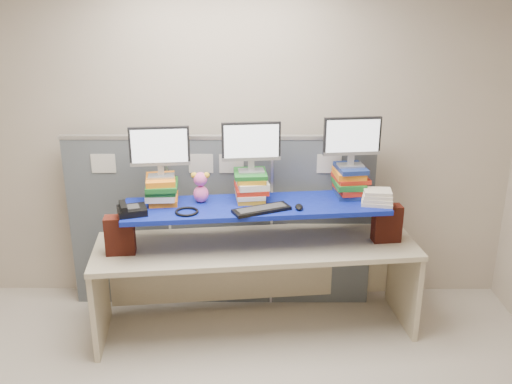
{
  "coord_description": "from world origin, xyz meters",
  "views": [
    {
      "loc": [
        0.32,
        -2.71,
        2.67
      ],
      "look_at": [
        0.3,
        1.35,
        1.2
      ],
      "focal_mm": 40.0,
      "sensor_mm": 36.0,
      "label": 1
    }
  ],
  "objects_px": {
    "keyboard": "(262,209)",
    "desk_phone": "(131,210)",
    "desk": "(256,261)",
    "monitor_left": "(160,149)",
    "monitor_right": "(352,139)",
    "blue_board": "(256,207)",
    "monitor_center": "(251,144)"
  },
  "relations": [
    {
      "from": "monitor_left",
      "to": "desk_phone",
      "type": "xyz_separation_m",
      "value": [
        -0.19,
        -0.24,
        -0.4
      ]
    },
    {
      "from": "monitor_right",
      "to": "desk_phone",
      "type": "height_order",
      "value": "monitor_right"
    },
    {
      "from": "monitor_right",
      "to": "desk_phone",
      "type": "relative_size",
      "value": 1.78
    },
    {
      "from": "monitor_right",
      "to": "keyboard",
      "type": "bearing_deg",
      "value": -160.28
    },
    {
      "from": "keyboard",
      "to": "desk_phone",
      "type": "xyz_separation_m",
      "value": [
        -0.96,
        -0.06,
        0.02
      ]
    },
    {
      "from": "blue_board",
      "to": "desk_phone",
      "type": "bearing_deg",
      "value": -174.2
    },
    {
      "from": "blue_board",
      "to": "keyboard",
      "type": "xyz_separation_m",
      "value": [
        0.04,
        -0.14,
        0.03
      ]
    },
    {
      "from": "monitor_right",
      "to": "desk_phone",
      "type": "distance_m",
      "value": 1.76
    },
    {
      "from": "monitor_right",
      "to": "desk_phone",
      "type": "xyz_separation_m",
      "value": [
        -1.65,
        -0.4,
        -0.43
      ]
    },
    {
      "from": "monitor_left",
      "to": "keyboard",
      "type": "bearing_deg",
      "value": -19.62
    },
    {
      "from": "keyboard",
      "to": "desk_phone",
      "type": "bearing_deg",
      "value": 158.77
    },
    {
      "from": "monitor_center",
      "to": "desk_phone",
      "type": "bearing_deg",
      "value": -166.78
    },
    {
      "from": "blue_board",
      "to": "monitor_right",
      "type": "bearing_deg",
      "value": 8.87
    },
    {
      "from": "desk",
      "to": "desk_phone",
      "type": "distance_m",
      "value": 1.07
    },
    {
      "from": "monitor_left",
      "to": "keyboard",
      "type": "xyz_separation_m",
      "value": [
        0.76,
        -0.18,
        -0.42
      ]
    },
    {
      "from": "blue_board",
      "to": "monitor_center",
      "type": "xyz_separation_m",
      "value": [
        -0.04,
        0.11,
        0.46
      ]
    },
    {
      "from": "keyboard",
      "to": "desk_phone",
      "type": "height_order",
      "value": "desk_phone"
    },
    {
      "from": "monitor_right",
      "to": "monitor_center",
      "type": "bearing_deg",
      "value": 180.0
    },
    {
      "from": "monitor_center",
      "to": "monitor_right",
      "type": "height_order",
      "value": "monitor_right"
    },
    {
      "from": "desk",
      "to": "monitor_left",
      "type": "distance_m",
      "value": 1.16
    },
    {
      "from": "desk",
      "to": "monitor_center",
      "type": "bearing_deg",
      "value": 101.36
    },
    {
      "from": "monitor_center",
      "to": "keyboard",
      "type": "relative_size",
      "value": 0.99
    },
    {
      "from": "desk",
      "to": "monitor_left",
      "type": "bearing_deg",
      "value": 170.54
    },
    {
      "from": "desk",
      "to": "blue_board",
      "type": "distance_m",
      "value": 0.47
    },
    {
      "from": "monitor_left",
      "to": "desk",
      "type": "bearing_deg",
      "value": -9.46
    },
    {
      "from": "desk",
      "to": "desk_phone",
      "type": "bearing_deg",
      "value": -174.2
    },
    {
      "from": "monitor_center",
      "to": "monitor_right",
      "type": "xyz_separation_m",
      "value": [
        0.78,
        0.09,
        0.02
      ]
    },
    {
      "from": "monitor_right",
      "to": "desk_phone",
      "type": "bearing_deg",
      "value": -172.81
    },
    {
      "from": "blue_board",
      "to": "monitor_center",
      "type": "height_order",
      "value": "monitor_center"
    },
    {
      "from": "monitor_left",
      "to": "keyboard",
      "type": "height_order",
      "value": "monitor_left"
    },
    {
      "from": "blue_board",
      "to": "keyboard",
      "type": "relative_size",
      "value": 4.43
    },
    {
      "from": "blue_board",
      "to": "monitor_center",
      "type": "distance_m",
      "value": 0.48
    }
  ]
}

